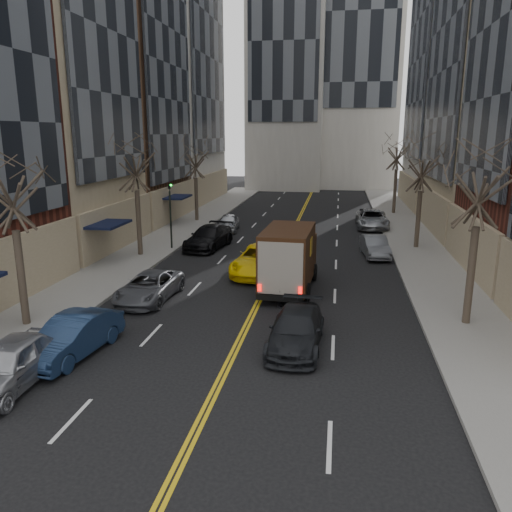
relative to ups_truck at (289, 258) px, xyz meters
The scene contains 23 objects.
ground 14.76m from the ups_truck, 94.69° to the right, with size 160.00×160.00×0.00m, color black.
sidewalk_left 16.12m from the ups_truck, 129.48° to the left, with size 4.00×66.00×0.15m, color slate.
sidewalk_right 14.71m from the ups_truck, 57.79° to the left, with size 4.00×66.00×0.15m, color slate.
streetwall_left 27.67m from the ups_truck, 137.08° to the left, with size 14.00×49.50×36.00m.
tree_lf_near 12.85m from the ups_truck, 146.50° to the right, with size 3.20×3.20×8.41m.
tree_lf_mid 12.40m from the ups_truck, 151.71° to the left, with size 3.20×3.20×8.91m.
tree_lf_far 21.38m from the ups_truck, 118.55° to the left, with size 3.20×3.20×8.12m.
tree_rt_near 9.71m from the ups_truck, 25.46° to the right, with size 3.20×3.20×8.71m.
tree_rt_mid 13.65m from the ups_truck, 53.79° to the left, with size 3.20×3.20×8.32m.
tree_rt_far 26.99m from the ups_truck, 73.33° to the left, with size 3.20×3.20×9.11m.
traffic_signal 11.39m from the ups_truck, 139.36° to the left, with size 0.29×0.26×4.70m.
ups_truck is the anchor object (origin of this frame).
observer_sedan 6.94m from the ups_truck, 82.05° to the right, with size 2.00×4.64×1.33m.
taxi 3.39m from the ups_truck, 124.29° to the left, with size 2.57×5.57×1.55m, color yellow.
pedestrian 2.67m from the ups_truck, 93.26° to the right, with size 0.57×0.37×1.56m, color black.
parked_lf_a 13.49m from the ups_truck, 123.86° to the right, with size 1.78×4.43×1.51m, color #A8AAB0.
parked_lf_b 11.11m from the ups_truck, 127.37° to the right, with size 1.51×4.33×1.43m, color #13233D.
parked_lf_c 6.89m from the ups_truck, 157.41° to the right, with size 2.11×4.59×1.27m, color #48494F.
parked_lf_d 10.52m from the ups_truck, 126.93° to the left, with size 2.11×5.18×1.50m, color black.
parked_lf_e 15.90m from the ups_truck, 113.38° to the left, with size 1.56×3.89×1.32m, color #A4A7AC.
parked_rt_a 9.14m from the ups_truck, 58.93° to the left, with size 1.39×3.99×1.32m, color #53565B.
parked_rt_b 18.43m from the ups_truck, 73.92° to the left, with size 2.48×5.37×1.49m, color #A2A6AA.
parked_rt_c 18.64m from the ups_truck, 74.10° to the left, with size 1.78×4.39×1.27m, color black.
Camera 1 is at (3.47, -9.19, 7.66)m, focal length 35.00 mm.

